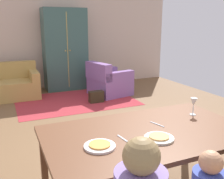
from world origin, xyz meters
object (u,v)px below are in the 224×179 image
object	(u,v)px
plate_near_man	(100,146)
armoire	(65,50)
plate_near_child	(159,138)
armchair	(108,82)
dining_table	(147,138)
wine_glass	(194,103)
couch	(1,86)
handbag	(96,97)

from	to	relation	value
plate_near_man	armoire	world-z (taller)	armoire
plate_near_child	armchair	size ratio (longest dim) A/B	0.24
armchair	dining_table	bearing A→B (deg)	-107.71
wine_glass	couch	distance (m)	4.74
plate_near_man	couch	distance (m)	4.70
plate_near_child	armchair	xyz separation A→B (m)	(1.22, 4.01, -0.45)
dining_table	plate_near_man	bearing A→B (deg)	-166.69
dining_table	plate_near_child	size ratio (longest dim) A/B	7.38
dining_table	plate_near_child	world-z (taller)	plate_near_child
plate_near_man	armoire	distance (m)	5.09
dining_table	armchair	size ratio (longest dim) A/B	1.80
dining_table	couch	distance (m)	4.68
plate_near_child	armoire	distance (m)	5.08
dining_table	plate_near_man	world-z (taller)	plate_near_man
plate_near_child	couch	world-z (taller)	couch
couch	armoire	distance (m)	1.84
dining_table	handbag	size ratio (longest dim) A/B	5.76
couch	armoire	bearing A→B (deg)	12.96
couch	armoire	size ratio (longest dim) A/B	0.80
armoire	handbag	size ratio (longest dim) A/B	6.56
plate_near_child	handbag	xyz separation A→B (m)	(0.73, 3.52, -0.64)
plate_near_child	wine_glass	world-z (taller)	wine_glass
plate_near_man	handbag	bearing A→B (deg)	70.40
wine_glass	armchair	xyz separation A→B (m)	(0.56, 3.65, -0.57)
couch	handbag	size ratio (longest dim) A/B	5.26
plate_near_child	armchair	bearing A→B (deg)	73.04
plate_near_man	handbag	xyz separation A→B (m)	(1.23, 3.46, -0.64)
wine_glass	armoire	xyz separation A→B (m)	(-0.23, 4.70, 0.16)
wine_glass	plate_near_child	bearing A→B (deg)	-151.53
couch	armchair	xyz separation A→B (m)	(2.43, -0.67, 0.02)
dining_table	wine_glass	world-z (taller)	wine_glass
couch	handbag	bearing A→B (deg)	-30.97
dining_table	armoire	xyz separation A→B (m)	(0.44, 4.88, 0.35)
dining_table	armoire	size ratio (longest dim) A/B	0.88
plate_near_man	wine_glass	distance (m)	1.22
couch	handbag	distance (m)	2.26
plate_near_child	plate_near_man	bearing A→B (deg)	173.25
plate_near_man	armchair	size ratio (longest dim) A/B	0.24
dining_table	handbag	world-z (taller)	dining_table
wine_glass	handbag	size ratio (longest dim) A/B	0.58
plate_near_man	armoire	size ratio (longest dim) A/B	0.12
dining_table	plate_near_child	distance (m)	0.19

